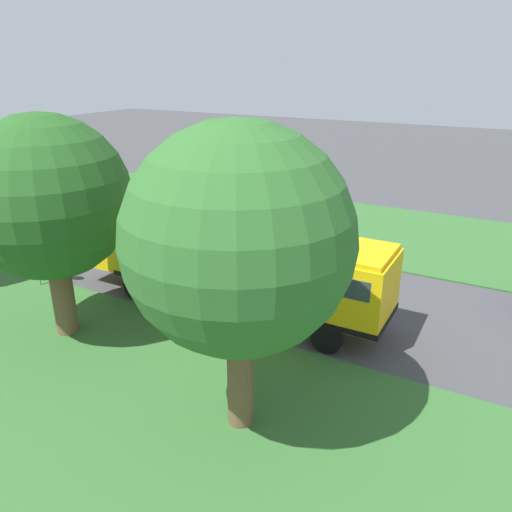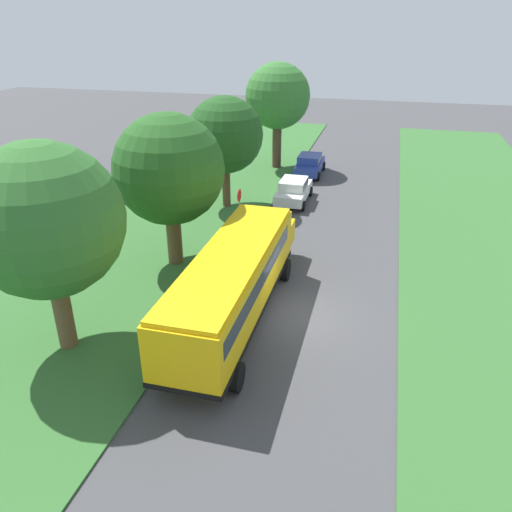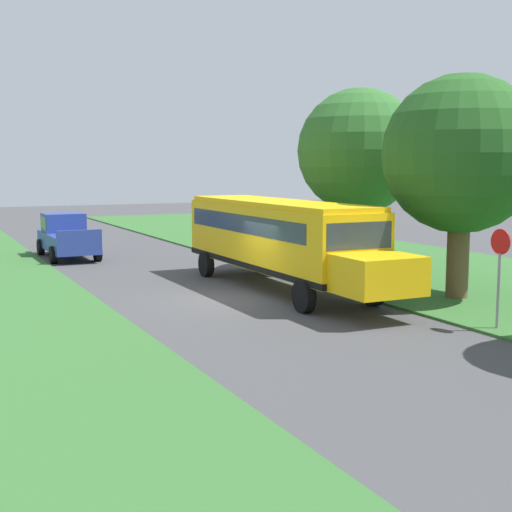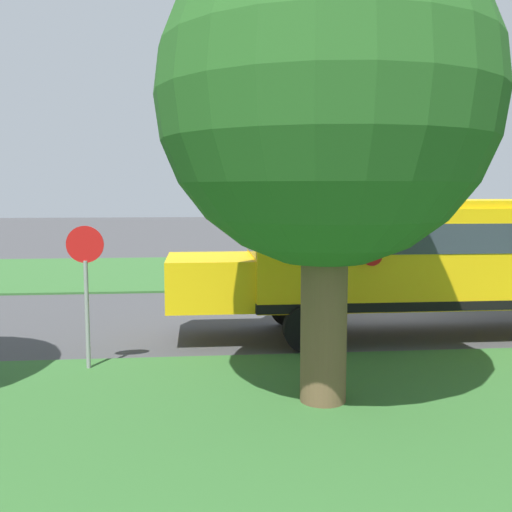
# 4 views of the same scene
# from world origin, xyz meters

# --- Properties ---
(ground_plane) EXTENTS (120.00, 120.00, 0.00)m
(ground_plane) POSITION_xyz_m (0.00, 0.00, 0.00)
(ground_plane) COLOR #424244
(grass_far_side) EXTENTS (10.00, 80.00, 0.07)m
(grass_far_side) POSITION_xyz_m (9.00, 0.00, 0.04)
(grass_far_side) COLOR #33662D
(grass_far_side) RESTS_ON ground
(school_bus) EXTENTS (2.84, 12.42, 3.16)m
(school_bus) POSITION_xyz_m (-2.36, -0.99, 1.92)
(school_bus) COLOR yellow
(school_bus) RESTS_ON ground
(oak_tree_roadside_mid) EXTENTS (5.13, 5.13, 7.34)m
(oak_tree_roadside_mid) POSITION_xyz_m (-6.80, 3.37, 4.72)
(oak_tree_roadside_mid) COLOR brown
(oak_tree_roadside_mid) RESTS_ON ground
(stop_sign) EXTENTS (0.08, 0.68, 2.74)m
(stop_sign) POSITION_xyz_m (-4.60, 7.23, 1.74)
(stop_sign) COLOR gray
(stop_sign) RESTS_ON ground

